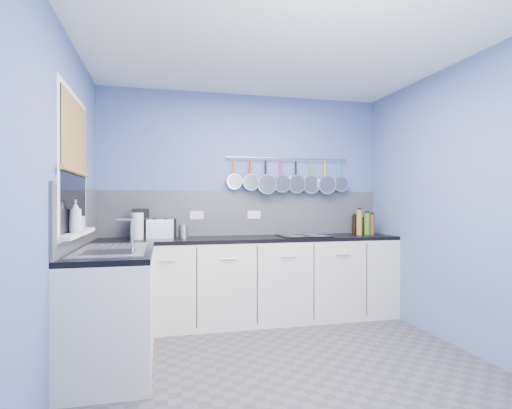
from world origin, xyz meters
name	(u,v)px	position (x,y,z in m)	size (l,w,h in m)	color
floor	(285,367)	(0.00, 0.00, -0.01)	(3.20, 3.00, 0.02)	#47474C
ceiling	(285,42)	(0.00, 0.00, 2.51)	(3.20, 3.00, 0.02)	white
wall_back	(245,204)	(0.00, 1.51, 1.25)	(3.20, 0.02, 2.50)	#50659E
wall_front	(396,206)	(0.00, -1.51, 1.25)	(3.20, 0.02, 2.50)	#50659E
wall_left	(59,205)	(-1.61, 0.00, 1.25)	(0.02, 3.00, 2.50)	#50659E
wall_right	(462,205)	(1.61, 0.00, 1.25)	(0.02, 3.00, 2.50)	#50659E
backsplash_back	(245,213)	(0.00, 1.49, 1.15)	(3.20, 0.02, 0.50)	gray
backsplash_left	(80,217)	(-1.59, 0.60, 1.15)	(0.02, 1.80, 0.50)	gray
cabinet_run_back	(251,281)	(0.00, 1.20, 0.43)	(3.20, 0.60, 0.86)	silver
worktop_back	(251,239)	(0.00, 1.20, 0.88)	(3.20, 0.60, 0.04)	black
cabinet_run_left	(112,311)	(-1.30, 0.30, 0.43)	(0.60, 1.20, 0.86)	silver
worktop_left	(112,253)	(-1.30, 0.30, 0.88)	(0.60, 1.20, 0.04)	black
window_frame	(74,165)	(-1.58, 0.30, 1.55)	(0.01, 1.00, 1.10)	white
window_glass	(75,165)	(-1.57, 0.30, 1.55)	(0.01, 0.90, 1.00)	black
bamboo_blind	(76,136)	(-1.56, 0.30, 1.77)	(0.01, 0.90, 0.55)	#A48033
window_sill	(78,233)	(-1.55, 0.30, 1.04)	(0.10, 0.98, 0.03)	white
sink_unit	(112,250)	(-1.30, 0.30, 0.90)	(0.50, 0.95, 0.01)	silver
mixer_tap	(132,235)	(-1.14, 0.12, 1.03)	(0.12, 0.08, 0.26)	silver
socket_left	(197,215)	(-0.55, 1.48, 1.13)	(0.15, 0.01, 0.09)	white
socket_right	(254,215)	(0.10, 1.48, 1.13)	(0.15, 0.01, 0.09)	white
pot_rail	(288,158)	(0.50, 1.45, 1.78)	(0.02, 0.02, 1.45)	silver
soap_bottle_a	(75,216)	(-1.53, 0.12, 1.17)	(0.09, 0.09, 0.24)	white
soap_bottle_b	(79,220)	(-1.53, 0.24, 1.14)	(0.08, 0.08, 0.17)	white
paper_towel	(137,226)	(-1.16, 1.21, 1.03)	(0.12, 0.12, 0.27)	white
coffee_maker	(140,224)	(-1.14, 1.29, 1.05)	(0.17, 0.19, 0.31)	black
toaster	(160,229)	(-0.94, 1.31, 1.00)	(0.31, 0.18, 0.20)	silver
canister	(183,231)	(-0.71, 1.25, 0.97)	(0.09, 0.09, 0.14)	silver
hob	(304,236)	(0.58, 1.16, 0.91)	(0.52, 0.46, 0.01)	black
pan_0	(234,173)	(-0.13, 1.44, 1.60)	(0.17, 0.06, 0.36)	silver
pan_1	(250,174)	(0.05, 1.44, 1.59)	(0.19, 0.08, 0.38)	silver
pan_2	(266,176)	(0.23, 1.44, 1.57)	(0.23, 0.10, 0.42)	silver
pan_3	(281,176)	(0.41, 1.44, 1.58)	(0.21, 0.08, 0.40)	silver
pan_4	(296,176)	(0.59, 1.44, 1.58)	(0.21, 0.07, 0.40)	silver
pan_5	(311,176)	(0.77, 1.44, 1.58)	(0.22, 0.06, 0.41)	silver
pan_6	(325,177)	(0.95, 1.44, 1.57)	(0.22, 0.10, 0.41)	silver
pan_7	(339,176)	(1.14, 1.44, 1.59)	(0.19, 0.08, 0.38)	silver
condiment_0	(367,225)	(1.44, 1.34, 1.00)	(0.05, 0.05, 0.20)	#8C5914
condiment_1	(362,226)	(1.38, 1.34, 0.99)	(0.07, 0.07, 0.18)	#4C190C
condiment_2	(354,225)	(1.27, 1.31, 1.01)	(0.06, 0.06, 0.22)	black
condiment_3	(372,224)	(1.44, 1.20, 1.02)	(0.06, 0.06, 0.23)	brown
condiment_4	(367,224)	(1.37, 1.21, 1.02)	(0.07, 0.07, 0.25)	#3F721E
condiment_5	(359,222)	(1.28, 1.21, 1.04)	(0.06, 0.06, 0.29)	olive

